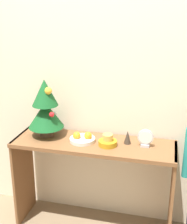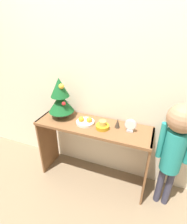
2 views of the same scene
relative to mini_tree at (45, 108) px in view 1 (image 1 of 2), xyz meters
name	(u,v)px [view 1 (image 1 of 2)]	position (x,y,z in m)	size (l,w,h in m)	color
back_wall	(101,74)	(0.40, 0.21, 0.25)	(7.00, 0.05, 2.50)	beige
console_table	(93,162)	(0.40, -0.03, -0.41)	(1.25, 0.39, 0.77)	brown
mini_tree	(45,108)	(0.00, 0.00, 0.00)	(0.28, 0.28, 0.46)	#4C3828
fruit_bowl	(82,139)	(0.31, -0.04, -0.21)	(0.19, 0.19, 0.08)	silver
singing_bowl	(108,142)	(0.51, -0.06, -0.20)	(0.14, 0.14, 0.09)	#B78419
desk_clock	(145,138)	(0.79, -0.02, -0.17)	(0.12, 0.04, 0.14)	#B2B2B7
figurine	(128,137)	(0.65, 0.01, -0.19)	(0.06, 0.06, 0.10)	#382D23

